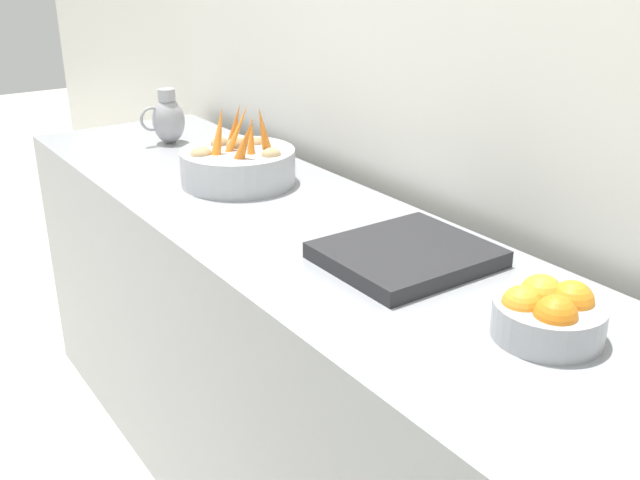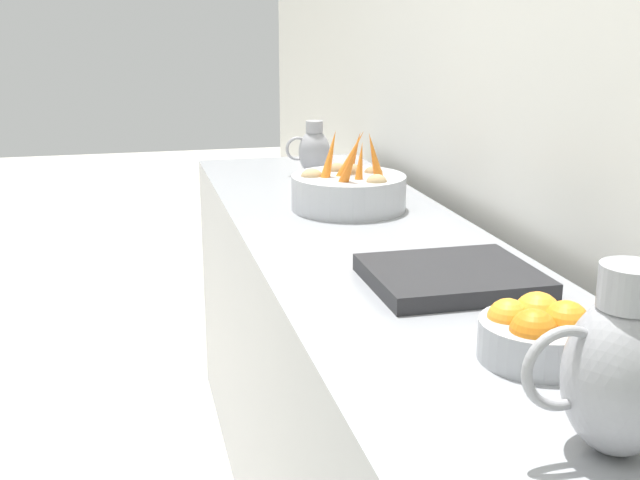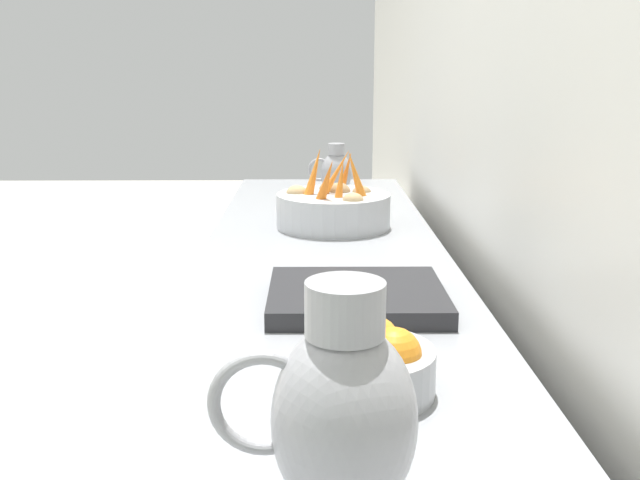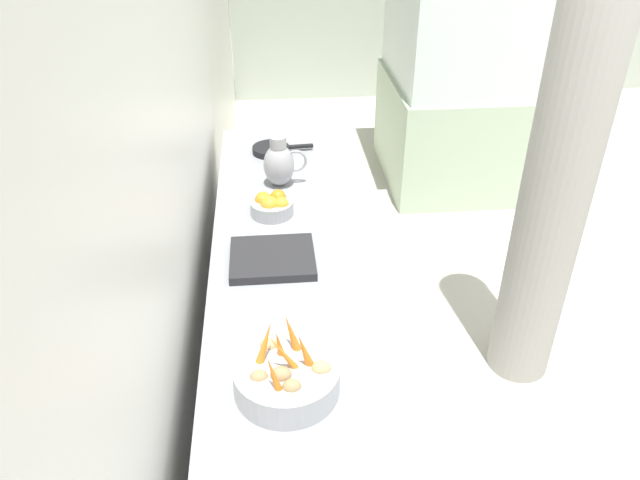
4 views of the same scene
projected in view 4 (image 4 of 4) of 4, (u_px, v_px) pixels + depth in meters
name	position (u px, v px, depth m)	size (l,w,h in m)	color
ground_plane	(593.00, 387.00, 3.14)	(14.66, 14.66, 0.00)	#B7B2A5
tile_wall_left	(174.00, 87.00, 2.49)	(0.10, 7.79, 3.00)	white
prep_counter	(291.00, 360.00, 2.67)	(0.62, 2.99, 0.90)	gray
vegetable_colander	(287.00, 376.00, 1.89)	(0.33, 0.33, 0.23)	#ADAFB5
orange_bowl	(272.00, 205.00, 2.80)	(0.20, 0.20, 0.10)	#9EA0A5
metal_pitcher_tall	(279.00, 163.00, 3.01)	(0.21, 0.15, 0.25)	#939399
counter_sink_basin	(272.00, 258.00, 2.49)	(0.34, 0.30, 0.04)	#232326
skillet_on_counter	(272.00, 149.00, 3.38)	(0.33, 0.20, 0.03)	black
glass_block_booth	(489.00, 55.00, 4.61)	(1.53, 1.25, 2.02)	#ADC1A3
support_column	(580.00, 88.00, 2.48)	(0.31, 0.31, 3.00)	#9E9B93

